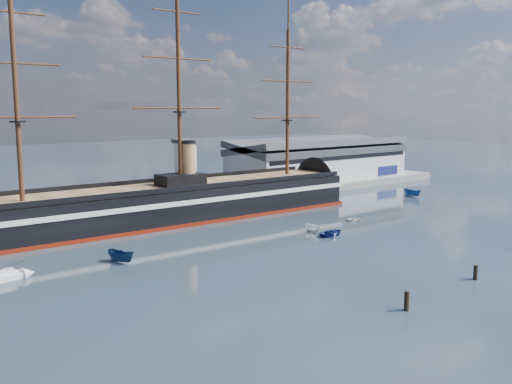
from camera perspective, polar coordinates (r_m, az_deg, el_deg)
ground at (r=116.19m, az=0.62°, el=-3.84°), size 600.00×600.00×0.00m
quay at (r=150.32m, az=-5.36°, el=-1.04°), size 180.00×18.00×2.00m
warehouse at (r=183.23m, az=6.38°, el=3.18°), size 63.00×21.00×11.60m
quay_tower at (r=142.69m, az=-7.06°, el=2.37°), size 5.00×5.00×15.00m
warship at (r=125.53m, az=-8.95°, el=-1.14°), size 113.10×18.80×53.94m
sailboat at (r=90.55m, az=-24.17°, el=-7.72°), size 7.21×2.79×11.25m
motorboat_a at (r=95.11m, az=-13.31°, el=-6.87°), size 6.80×4.18×2.56m
motorboat_b at (r=112.29m, az=7.59°, el=-4.35°), size 1.76×3.75×1.70m
motorboat_c at (r=115.10m, az=5.74°, el=-4.00°), size 5.42×2.70×2.08m
motorboat_e at (r=127.00m, az=9.94°, el=-2.90°), size 1.86×2.78×1.21m
motorboat_f at (r=165.63m, az=15.36°, el=-0.42°), size 6.48×2.43×2.58m
piling_near_left at (r=74.06m, az=14.80°, el=-11.40°), size 0.64×0.64×3.18m
piling_extra at (r=89.60m, az=21.06°, el=-8.18°), size 0.64×0.64×2.87m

